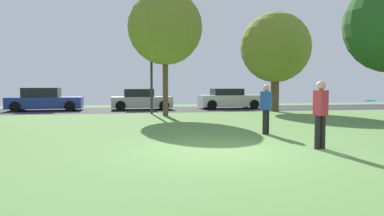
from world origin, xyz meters
name	(u,v)px	position (x,y,z in m)	size (l,w,h in m)	color
ground_plane	(224,151)	(0.00, 0.00, 0.00)	(44.00, 44.00, 0.00)	#5B8442
road_strip	(156,109)	(0.00, 16.00, 0.00)	(44.00, 6.40, 0.01)	#28282B
oak_tree_left	(165,28)	(-0.05, 10.66, 4.63)	(3.90, 3.90, 6.59)	brown
maple_tree_near	(276,48)	(7.10, 12.76, 3.96)	(4.33, 4.33, 6.15)	brown
person_thrower	(266,107)	(2.26, 2.75, 0.90)	(0.37, 0.39, 1.63)	black
person_bystander	(320,111)	(2.48, -0.16, 0.95)	(0.30, 0.35, 1.71)	black
frisbee_disc	(370,101)	(4.18, 0.23, 1.19)	(0.29, 0.29, 0.06)	#2DB2E0
parked_car_blue	(45,100)	(-7.13, 16.27, 0.67)	(4.54, 2.05, 1.47)	#233893
parked_car_silver	(141,100)	(-0.99, 16.11, 0.64)	(4.01, 1.99, 1.39)	#B7B7BC
parked_car_white	(229,99)	(5.14, 15.99, 0.65)	(4.29, 1.94, 1.40)	white
street_lamp_post	(151,74)	(-0.64, 12.20, 2.25)	(0.14, 0.14, 4.50)	#2D2D33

